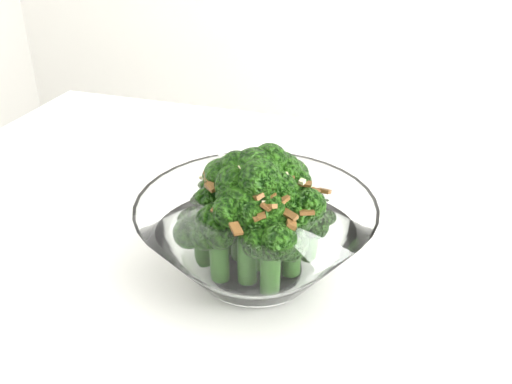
% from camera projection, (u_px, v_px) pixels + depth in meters
% --- Properties ---
extents(broccoli_dish, '(0.20, 0.20, 0.12)m').
position_uv_depth(broccoli_dish, '(256.00, 230.00, 0.47)').
color(broccoli_dish, white).
rests_on(broccoli_dish, table).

